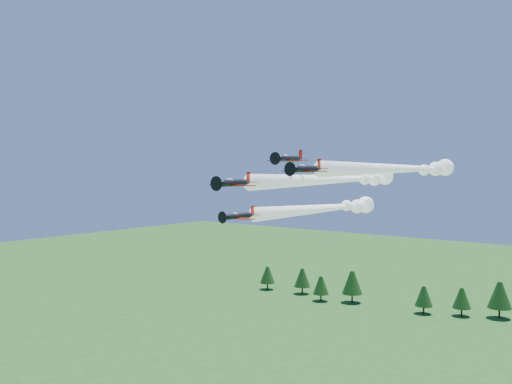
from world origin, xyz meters
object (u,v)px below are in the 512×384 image
Objects in this scene: plane_right at (403,169)px; plane_slot at (288,159)px; plane_lead at (339,179)px; plane_left at (327,208)px.

plane_slot reaches higher than plane_right.
plane_slot is at bearing -90.99° from plane_lead.
plane_lead is 1.34× the size of plane_left.
plane_right is at bearing 66.12° from plane_slot.
plane_slot is (0.54, -18.15, 3.75)m from plane_lead.
plane_left is 22.71m from plane_slot.
plane_right is 7.04× the size of plane_slot.
plane_right is at bearing 26.72° from plane_lead.
plane_slot is (-9.92, -24.04, 1.70)m from plane_right.
plane_left is (-3.86, 1.92, -5.93)m from plane_lead.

